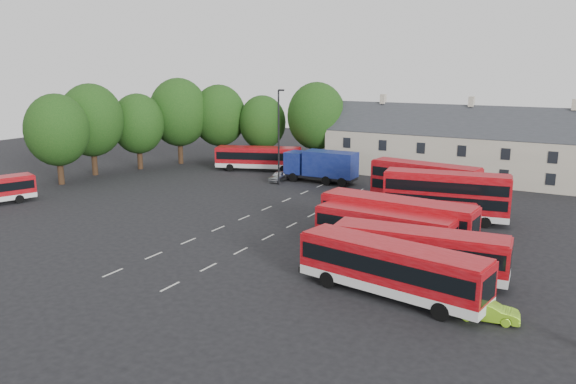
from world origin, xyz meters
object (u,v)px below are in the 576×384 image
silver_car (279,176)px  bus_dd_south (446,194)px  bus_row_a (391,265)px  lamppost (279,135)px  box_truck (322,165)px  lime_car (487,311)px

silver_car → bus_dd_south: bearing=-21.2°
bus_row_a → lamppost: (-22.13, 24.85, 3.90)m
lamppost → silver_car: bearing=120.0°
box_truck → silver_car: (-4.80, -1.85, -1.52)m
bus_row_a → box_truck: box_truck is taller
silver_car → lime_car: silver_car is taller
bus_row_a → bus_dd_south: 18.64m
lime_car → bus_row_a: bearing=76.8°
silver_car → lamppost: size_ratio=0.33×
box_truck → lamppost: (-3.74, -3.68, 3.76)m
bus_dd_south → lime_car: bearing=-78.9°
bus_dd_south → lamppost: lamppost is taller
silver_car → box_truck: bearing=20.2°
box_truck → lime_car: box_truck is taller
box_truck → silver_car: 5.36m
bus_dd_south → box_truck: size_ratio=1.27×
box_truck → bus_dd_south: bearing=-31.1°
bus_row_a → bus_dd_south: size_ratio=1.08×
bus_dd_south → lime_car: 20.47m
lime_car → lamppost: size_ratio=0.31×
box_truck → lime_car: (24.11, -29.06, -1.57)m
bus_row_a → lamppost: bearing=141.2°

